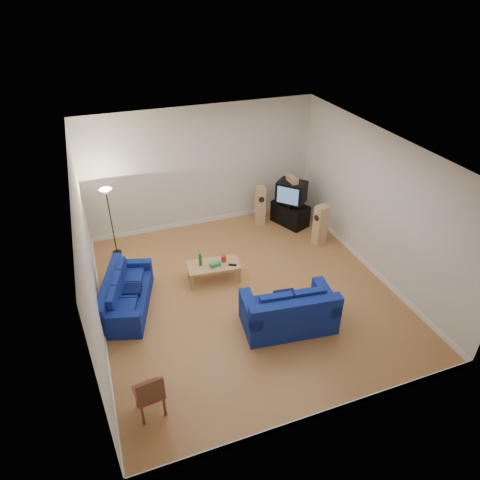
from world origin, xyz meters
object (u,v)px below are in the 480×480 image
object	(u,v)px
sofa_three_seat	(125,297)
tv_stand	(290,214)
sofa_loveseat	(289,313)
coffee_table	(214,266)
television	(291,192)

from	to	relation	value
sofa_three_seat	tv_stand	xyz separation A→B (m)	(4.68, 1.98, 0.03)
sofa_loveseat	sofa_three_seat	bearing A→B (deg)	157.22
sofa_loveseat	coffee_table	distance (m)	2.13
sofa_loveseat	television	xyz separation A→B (m)	(1.75, 3.60, 0.65)
coffee_table	television	size ratio (longest dim) A/B	1.36
coffee_table	tv_stand	xyz separation A→B (m)	(2.70, 1.71, -0.07)
coffee_table	television	distance (m)	3.21
tv_stand	television	distance (m)	0.68
sofa_loveseat	coffee_table	size ratio (longest dim) A/B	1.53
sofa_loveseat	coffee_table	bearing A→B (deg)	122.57
sofa_loveseat	television	world-z (taller)	television
coffee_table	television	xyz separation A→B (m)	(2.67, 1.67, 0.61)
tv_stand	coffee_table	bearing A→B (deg)	-79.67
tv_stand	television	world-z (taller)	television
tv_stand	sofa_three_seat	bearing A→B (deg)	-89.10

